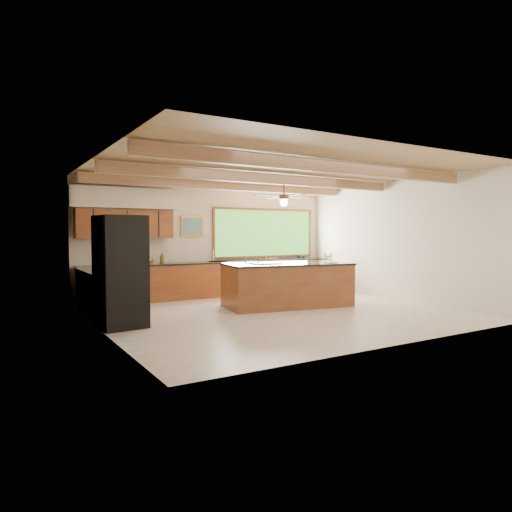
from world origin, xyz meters
TOP-DOWN VIEW (x-y plane):
  - ground at (0.00, 0.00)m, footprint 7.20×7.20m
  - room_shell at (-0.17, 0.65)m, footprint 7.27×6.54m
  - counter_run at (-0.82, 2.52)m, footprint 7.12×3.10m
  - island at (0.67, 0.60)m, footprint 3.03×1.81m
  - refrigerator at (-3.22, 0.18)m, footprint 0.85×0.83m
  - bar_stool_a at (1.36, 2.39)m, footprint 0.45×0.45m
  - bar_stool_b at (0.30, 1.61)m, footprint 0.48×0.48m
  - bar_stool_c at (3.21, 2.40)m, footprint 0.45×0.45m
  - bar_stool_d at (2.87, 1.97)m, footprint 0.52×0.52m

SIDE VIEW (x-z plane):
  - ground at x=0.00m, z-range 0.00..0.00m
  - counter_run at x=-0.82m, z-range -0.15..1.07m
  - island at x=0.67m, z-range -0.01..1.00m
  - bar_stool_c at x=3.21m, z-range 0.09..1.04m
  - bar_stool_a at x=1.36m, z-range 0.10..1.18m
  - bar_stool_b at x=0.30m, z-range 0.10..1.18m
  - bar_stool_d at x=2.87m, z-range 0.10..1.24m
  - refrigerator at x=-3.22m, z-range 0.00..1.99m
  - room_shell at x=-0.17m, z-range 0.70..3.72m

